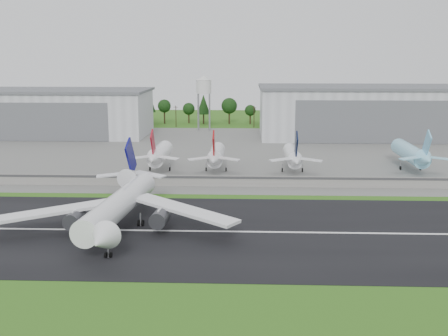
{
  "coord_description": "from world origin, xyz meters",
  "views": [
    {
      "loc": [
        17.71,
        -114.11,
        40.27
      ],
      "look_at": [
        11.54,
        40.0,
        9.0
      ],
      "focal_mm": 45.0,
      "sensor_mm": 36.0,
      "label": 1
    }
  ],
  "objects_px": {
    "parked_jet_red_a": "(159,155)",
    "main_airliner": "(119,211)",
    "parked_jet_red_b": "(216,156)",
    "parked_jet_navy": "(293,156)",
    "parked_jet_skyblue": "(413,154)"
  },
  "relations": [
    {
      "from": "main_airliner",
      "to": "parked_jet_skyblue",
      "type": "height_order",
      "value": "main_airliner"
    },
    {
      "from": "main_airliner",
      "to": "parked_jet_skyblue",
      "type": "relative_size",
      "value": 1.59
    },
    {
      "from": "parked_jet_red_a",
      "to": "parked_jet_skyblue",
      "type": "relative_size",
      "value": 0.84
    },
    {
      "from": "parked_jet_red_a",
      "to": "parked_jet_navy",
      "type": "xyz_separation_m",
      "value": [
        46.44,
        -0.06,
        -0.31
      ]
    },
    {
      "from": "parked_jet_red_b",
      "to": "parked_jet_red_a",
      "type": "bearing_deg",
      "value": 179.9
    },
    {
      "from": "parked_jet_navy",
      "to": "parked_jet_skyblue",
      "type": "bearing_deg",
      "value": 6.86
    },
    {
      "from": "parked_jet_red_a",
      "to": "parked_jet_navy",
      "type": "bearing_deg",
      "value": -0.07
    },
    {
      "from": "parked_jet_navy",
      "to": "parked_jet_skyblue",
      "type": "height_order",
      "value": "parked_jet_skyblue"
    },
    {
      "from": "parked_jet_red_a",
      "to": "parked_jet_red_b",
      "type": "relative_size",
      "value": 1.0
    },
    {
      "from": "parked_jet_red_a",
      "to": "parked_jet_skyblue",
      "type": "xyz_separation_m",
      "value": [
        88.56,
        5.01,
        0.01
      ]
    },
    {
      "from": "parked_jet_red_a",
      "to": "parked_jet_red_b",
      "type": "distance_m",
      "value": 19.83
    },
    {
      "from": "parked_jet_navy",
      "to": "parked_jet_red_b",
      "type": "bearing_deg",
      "value": 179.96
    },
    {
      "from": "parked_jet_red_a",
      "to": "main_airliner",
      "type": "bearing_deg",
      "value": -89.06
    },
    {
      "from": "parked_jet_red_a",
      "to": "parked_jet_skyblue",
      "type": "height_order",
      "value": "parked_jet_skyblue"
    },
    {
      "from": "parked_jet_red_a",
      "to": "parked_jet_skyblue",
      "type": "bearing_deg",
      "value": 3.24
    }
  ]
}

